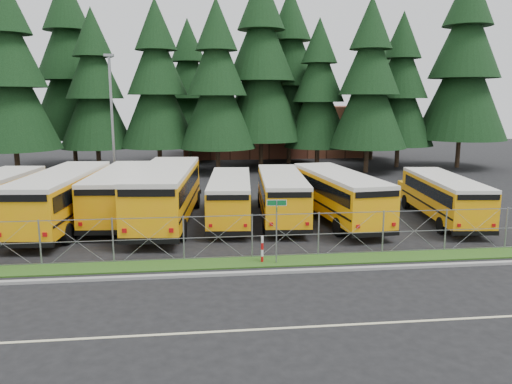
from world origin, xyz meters
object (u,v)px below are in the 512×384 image
at_px(bus_3, 167,195).
at_px(bus_2, 122,195).
at_px(bus_6, 336,197).
at_px(bus_east, 442,199).
at_px(light_standard, 112,119).
at_px(street_sign, 277,218).
at_px(bus_4, 230,199).
at_px(striped_bollard, 262,250).
at_px(bus_1, 65,200).
at_px(bus_5, 281,197).

bearing_deg(bus_3, bus_2, 157.59).
bearing_deg(bus_2, bus_6, -4.84).
height_order(bus_3, bus_east, bus_3).
bearing_deg(bus_3, light_standard, 118.78).
xyz_separation_m(street_sign, light_standard, (-9.51, 17.94, 3.47)).
bearing_deg(light_standard, bus_2, -78.38).
xyz_separation_m(bus_4, bus_east, (12.12, -1.36, 0.00)).
bearing_deg(bus_2, street_sign, -45.86).
bearing_deg(bus_2, bus_3, -23.76).
height_order(street_sign, striped_bollard, street_sign).
relative_size(bus_2, bus_4, 1.12).
bearing_deg(bus_4, bus_east, -1.26).
relative_size(bus_2, bus_east, 1.11).
distance_m(bus_4, street_sign, 8.07).
relative_size(bus_2, bus_6, 1.02).
relative_size(bus_2, striped_bollard, 9.23).
xyz_separation_m(bus_3, street_sign, (5.05, -7.70, 0.42)).
distance_m(bus_4, light_standard, 13.54).
distance_m(bus_1, bus_5, 12.08).
relative_size(bus_3, light_standard, 1.22).
xyz_separation_m(street_sign, striped_bollard, (-0.58, 0.20, -1.43)).
bearing_deg(striped_bollard, bus_1, 143.64).
distance_m(bus_3, light_standard, 11.82).
distance_m(bus_east, street_sign, 12.54).
xyz_separation_m(bus_1, bus_4, (9.10, 0.37, -0.24)).
bearing_deg(bus_east, bus_2, 178.15).
bearing_deg(bus_4, bus_5, 5.36).
height_order(bus_1, striped_bollard, bus_1).
bearing_deg(light_standard, bus_1, -95.74).
height_order(bus_1, bus_6, bus_1).
height_order(bus_1, bus_east, bus_1).
distance_m(bus_3, street_sign, 9.22).
distance_m(bus_1, bus_3, 5.51).
height_order(bus_2, bus_3, bus_3).
bearing_deg(street_sign, light_standard, 117.94).
bearing_deg(striped_bollard, bus_3, 120.76).
xyz_separation_m(bus_4, street_sign, (1.45, -7.91, 0.73)).
xyz_separation_m(bus_2, striped_bollard, (7.11, -8.89, -0.85)).
xyz_separation_m(bus_3, bus_6, (9.67, -0.51, -0.19)).
bearing_deg(bus_6, light_standard, 136.20).
xyz_separation_m(bus_6, striped_bollard, (-5.20, -7.00, -0.83)).
bearing_deg(bus_1, striped_bollard, -31.03).
height_order(bus_east, street_sign, street_sign).
relative_size(bus_3, street_sign, 4.39).
bearing_deg(bus_4, bus_1, -172.56).
distance_m(bus_5, street_sign, 8.09).
relative_size(bus_2, bus_5, 1.07).
bearing_deg(bus_5, bus_4, -175.16).
bearing_deg(bus_east, bus_1, -176.66).
relative_size(bus_6, light_standard, 1.07).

